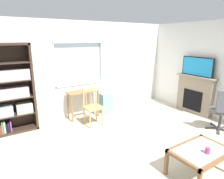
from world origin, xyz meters
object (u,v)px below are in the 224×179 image
(office_chair, at_px, (223,109))
(coffee_table, at_px, (200,154))
(bookshelf, at_px, (12,92))
(wooden_chair, at_px, (92,106))
(plastic_drawer_unit, at_px, (105,102))
(tv, at_px, (197,67))
(sippy_cup, at_px, (208,150))
(desk_under_window, at_px, (83,96))
(fireplace, at_px, (195,94))

(office_chair, relative_size, coffee_table, 1.10)
(bookshelf, bearing_deg, office_chair, -32.91)
(wooden_chair, height_order, plastic_drawer_unit, wooden_chair)
(office_chair, bearing_deg, bookshelf, 147.09)
(tv, distance_m, sippy_cup, 3.01)
(bookshelf, relative_size, coffee_table, 2.20)
(desk_under_window, xyz_separation_m, coffee_table, (0.58, -3.09, -0.23))
(wooden_chair, relative_size, office_chair, 0.90)
(coffee_table, bearing_deg, fireplace, 37.23)
(fireplace, xyz_separation_m, sippy_cup, (-2.26, -1.82, -0.07))
(fireplace, relative_size, office_chair, 1.15)
(tv, bearing_deg, desk_under_window, 154.00)
(desk_under_window, distance_m, wooden_chair, 0.53)
(office_chair, bearing_deg, desk_under_window, 133.32)
(plastic_drawer_unit, relative_size, tv, 0.62)
(coffee_table, xyz_separation_m, sippy_cup, (0.00, -0.10, 0.11))
(sippy_cup, bearing_deg, office_chair, 22.65)
(plastic_drawer_unit, height_order, coffee_table, plastic_drawer_unit)
(wooden_chair, height_order, coffee_table, wooden_chair)
(tv, bearing_deg, bookshelf, 161.63)
(wooden_chair, bearing_deg, coffee_table, -77.76)
(sippy_cup, bearing_deg, coffee_table, 90.61)
(desk_under_window, xyz_separation_m, sippy_cup, (0.58, -3.19, -0.12))
(tv, bearing_deg, plastic_drawer_unit, 145.92)
(office_chair, distance_m, coffee_table, 1.86)
(desk_under_window, height_order, tv, tv)
(desk_under_window, bearing_deg, office_chair, -46.68)
(sippy_cup, bearing_deg, plastic_drawer_unit, 87.61)
(wooden_chair, distance_m, plastic_drawer_unit, 0.91)
(tv, bearing_deg, wooden_chair, 162.93)
(wooden_chair, bearing_deg, office_chair, -40.21)
(office_chair, bearing_deg, plastic_drawer_unit, 122.65)
(wooden_chair, height_order, tv, tv)
(tv, height_order, office_chair, tv)
(desk_under_window, bearing_deg, tv, -26.00)
(sippy_cup, bearing_deg, desk_under_window, 100.24)
(desk_under_window, bearing_deg, fireplace, -25.85)
(desk_under_window, distance_m, fireplace, 3.15)
(office_chair, height_order, sippy_cup, office_chair)
(desk_under_window, height_order, sippy_cup, desk_under_window)
(desk_under_window, bearing_deg, sippy_cup, -79.76)
(wooden_chair, distance_m, fireplace, 2.95)
(tv, height_order, coffee_table, tv)
(bookshelf, xyz_separation_m, coffee_table, (2.23, -3.20, -0.58))
(bookshelf, height_order, coffee_table, bookshelf)
(office_chair, height_order, coffee_table, office_chair)
(wooden_chair, bearing_deg, desk_under_window, 91.89)
(desk_under_window, relative_size, tv, 0.91)
(wooden_chair, relative_size, plastic_drawer_unit, 1.58)
(bookshelf, distance_m, tv, 4.73)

